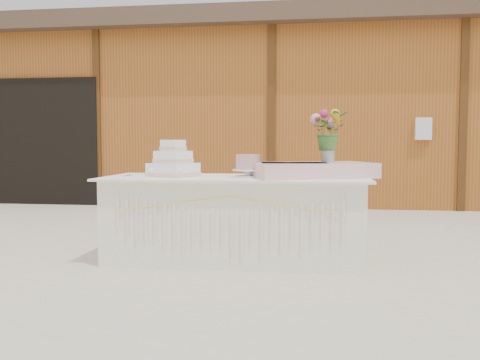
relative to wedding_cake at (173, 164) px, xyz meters
name	(u,v)px	position (x,y,z in m)	size (l,w,h in m)	color
ground	(235,260)	(0.57, 0.03, -0.88)	(80.00, 80.00, 0.00)	beige
barn	(279,113)	(0.56, 6.02, 0.79)	(12.60, 4.60, 3.30)	#92551E
cake_table	(235,219)	(0.57, 0.02, -0.50)	(2.40, 1.00, 0.77)	white
wedding_cake	(173,164)	(0.00, 0.00, 0.00)	(0.49, 0.49, 0.34)	white
pink_cake_stand	(248,165)	(0.70, -0.03, 0.00)	(0.28, 0.28, 0.21)	white
satin_runner	(312,170)	(1.26, 0.05, -0.05)	(1.05, 0.61, 0.13)	beige
flower_vase	(328,154)	(1.41, 0.10, 0.10)	(0.11, 0.11, 0.16)	silver
bouquet	(329,126)	(1.41, 0.10, 0.35)	(0.31, 0.27, 0.35)	#3C6B2B
loose_flowers	(131,175)	(-0.44, 0.08, -0.11)	(0.13, 0.31, 0.02)	pink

